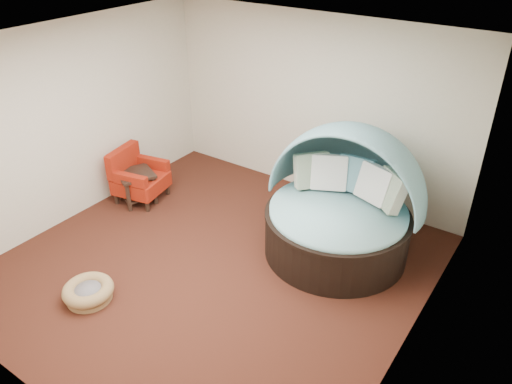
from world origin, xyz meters
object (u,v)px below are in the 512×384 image
Objects in this scene: pet_basket at (88,292)px; red_armchair at (137,177)px; side_table at (136,183)px; canopy_daybed at (343,197)px.

red_armchair reaches higher than pet_basket.
red_armchair reaches higher than side_table.
canopy_daybed reaches higher than pet_basket.
pet_basket is 0.94× the size of red_armchair.
side_table is (0.05, -0.08, -0.06)m from red_armchair.
canopy_daybed is 3.28m from red_armchair.
red_armchair is at bearing -173.63° from canopy_daybed.
red_armchair is 1.21× the size of side_table.
side_table is (-1.18, 1.93, 0.21)m from pet_basket.
side_table is at bearing 121.41° from pet_basket.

